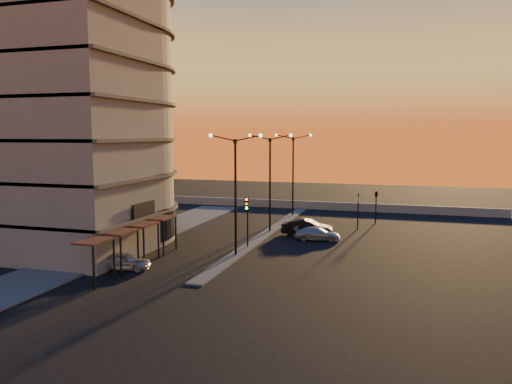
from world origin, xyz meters
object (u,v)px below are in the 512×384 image
object	(u,v)px
streetlamp_mid	(270,175)
traffic_light_main	(247,214)
car_hatchback	(124,261)
car_wagon	(317,234)
car_sedan	(307,227)

from	to	relation	value
streetlamp_mid	traffic_light_main	bearing A→B (deg)	-90.00
car_hatchback	car_wagon	xyz separation A→B (m)	(11.23, 13.72, -0.04)
traffic_light_main	car_sedan	world-z (taller)	traffic_light_main
car_hatchback	car_sedan	distance (m)	18.35
streetlamp_mid	car_hatchback	world-z (taller)	streetlamp_mid
traffic_light_main	car_sedan	xyz separation A→B (m)	(3.78, 6.53, -2.11)
traffic_light_main	car_hatchback	size ratio (longest dim) A/B	1.15
streetlamp_mid	car_hatchback	bearing A→B (deg)	-111.15
streetlamp_mid	car_sedan	bearing A→B (deg)	-8.97
car_wagon	streetlamp_mid	bearing A→B (deg)	59.15
car_sedan	car_hatchback	bearing A→B (deg)	144.70
car_hatchback	car_sedan	world-z (taller)	car_sedan
streetlamp_mid	car_hatchback	xyz separation A→B (m)	(-6.19, -16.00, -4.96)
streetlamp_mid	traffic_light_main	xyz separation A→B (m)	(0.00, -7.13, -2.70)
streetlamp_mid	car_wagon	world-z (taller)	streetlamp_mid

